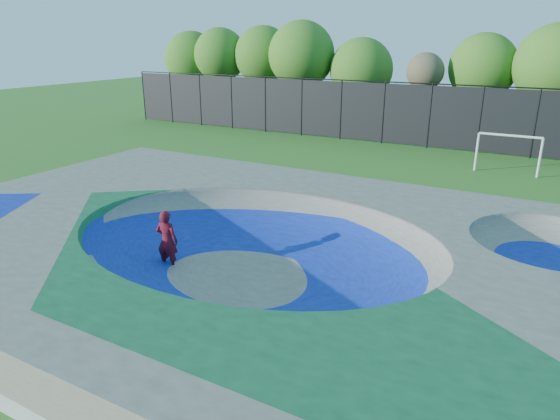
# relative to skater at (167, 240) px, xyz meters

# --- Properties ---
(ground) EXTENTS (120.00, 120.00, 0.00)m
(ground) POSITION_rel_skater_xyz_m (2.62, 0.69, -0.94)
(ground) COLOR #2A621B
(ground) RESTS_ON ground
(skate_deck) EXTENTS (22.00, 14.00, 1.50)m
(skate_deck) POSITION_rel_skater_xyz_m (2.62, 0.69, -0.19)
(skate_deck) COLOR gray
(skate_deck) RESTS_ON ground
(skater) EXTENTS (0.76, 0.57, 1.89)m
(skater) POSITION_rel_skater_xyz_m (0.00, 0.00, 0.00)
(skater) COLOR #AD0D22
(skater) RESTS_ON ground
(skateboard) EXTENTS (0.80, 0.30, 0.05)m
(skateboard) POSITION_rel_skater_xyz_m (0.00, 0.00, -0.92)
(skateboard) COLOR black
(skateboard) RESTS_ON ground
(soccer_goal) EXTENTS (3.12, 0.12, 2.06)m
(soccer_goal) POSITION_rel_skater_xyz_m (7.72, 17.18, 0.48)
(soccer_goal) COLOR silver
(soccer_goal) RESTS_ON ground
(fence) EXTENTS (48.09, 0.09, 4.04)m
(fence) POSITION_rel_skater_xyz_m (2.62, 21.69, 1.15)
(fence) COLOR black
(fence) RESTS_ON ground
(treeline) EXTENTS (52.34, 6.89, 8.02)m
(treeline) POSITION_rel_skater_xyz_m (1.29, 26.96, 3.96)
(treeline) COLOR #4D3226
(treeline) RESTS_ON ground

